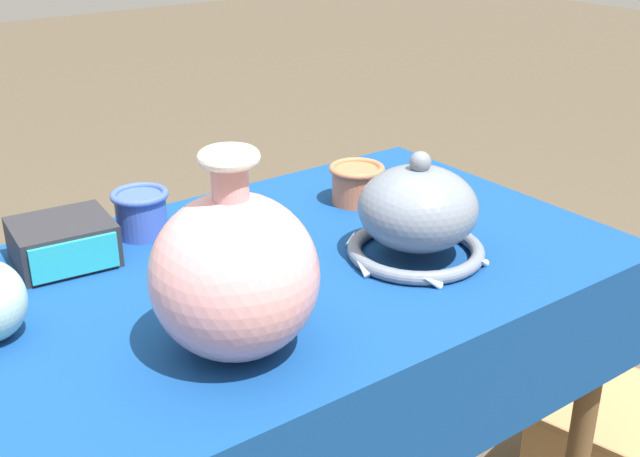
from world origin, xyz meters
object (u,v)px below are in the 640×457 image
cup_wide_cobalt (141,211)px  wooden_crate (604,435)px  vase_tall_bulbous (234,274)px  mosaic_tile_box (63,242)px  cup_wide_terracotta (357,182)px  vase_dome_bell (417,216)px

cup_wide_cobalt → wooden_crate: size_ratio=0.25×
vase_tall_bulbous → wooden_crate: size_ratio=0.70×
mosaic_tile_box → wooden_crate: mosaic_tile_box is taller
mosaic_tile_box → cup_wide_cobalt: 0.14m
vase_tall_bulbous → cup_wide_terracotta: bearing=34.7°
cup_wide_terracotta → wooden_crate: size_ratio=0.27×
vase_tall_bulbous → cup_wide_terracotta: 0.53m
vase_dome_bell → mosaic_tile_box: (-0.45, 0.31, -0.04)m
vase_dome_bell → vase_tall_bulbous: bearing=-169.7°
vase_tall_bulbous → mosaic_tile_box: size_ratio=1.68×
vase_tall_bulbous → wooden_crate: (0.96, 0.04, -0.72)m
mosaic_tile_box → wooden_crate: bearing=-12.0°
cup_wide_terracotta → cup_wide_cobalt: 0.39m
vase_tall_bulbous → mosaic_tile_box: bearing=102.9°
cup_wide_cobalt → wooden_crate: 1.18m
vase_dome_bell → cup_wide_cobalt: size_ratio=2.38×
wooden_crate → vase_dome_bell: bearing=164.7°
vase_dome_bell → cup_wide_cobalt: 0.45m
mosaic_tile_box → cup_wide_cobalt: cup_wide_cobalt is taller
vase_tall_bulbous → cup_wide_cobalt: size_ratio=2.78×
mosaic_tile_box → vase_tall_bulbous: bearing=-71.6°
vase_dome_bell → wooden_crate: 0.91m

